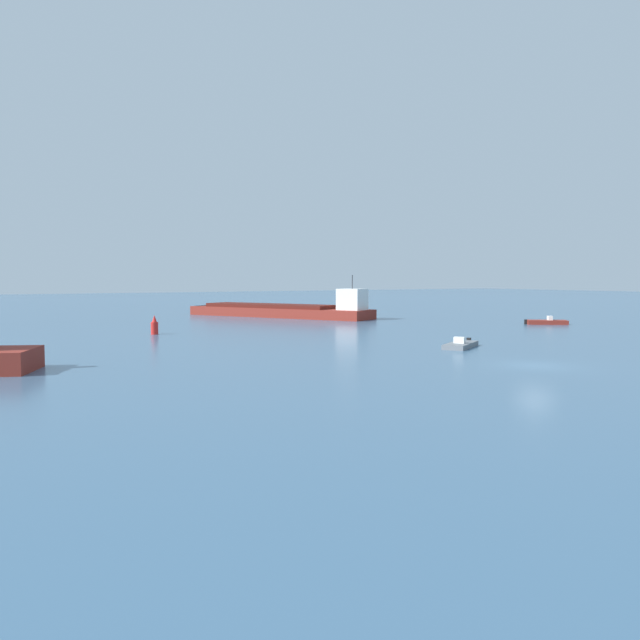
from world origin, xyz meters
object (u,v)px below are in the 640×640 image
fishing_skiff (461,345)px  channel_buoy_red (155,326)px  small_motorboat (547,322)px  cargo_barge (282,310)px

fishing_skiff → channel_buoy_red: (-17.68, 23.84, 0.59)m
channel_buoy_red → fishing_skiff: bearing=-53.4°
small_motorboat → channel_buoy_red: channel_buoy_red is taller
fishing_skiff → small_motorboat: bearing=26.3°
small_motorboat → channel_buoy_red: (-43.77, 10.93, 0.53)m
small_motorboat → fishing_skiff: bearing=-153.7°
cargo_barge → channel_buoy_red: 29.16m
small_motorboat → cargo_barge: size_ratio=0.17×
cargo_barge → fishing_skiff: cargo_barge is taller
small_motorboat → fishing_skiff: (-26.09, -12.91, -0.06)m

